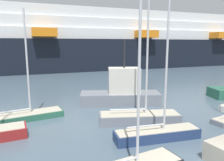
{
  "coord_description": "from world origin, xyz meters",
  "views": [
    {
      "loc": [
        -6.95,
        -6.82,
        6.19
      ],
      "look_at": [
        0.0,
        15.49,
        2.11
      ],
      "focal_mm": 34.33,
      "sensor_mm": 36.0,
      "label": 1
    }
  ],
  "objects_px": {
    "fishing_boat_2": "(122,91)",
    "cruise_ship": "(88,42)",
    "sailboat_1": "(157,132)",
    "sailboat_7": "(139,115)",
    "sailboat_6": "(24,115)"
  },
  "relations": [
    {
      "from": "sailboat_6",
      "to": "fishing_boat_2",
      "type": "bearing_deg",
      "value": 1.06
    },
    {
      "from": "sailboat_7",
      "to": "sailboat_1",
      "type": "bearing_deg",
      "value": -80.54
    },
    {
      "from": "sailboat_1",
      "to": "sailboat_6",
      "type": "height_order",
      "value": "sailboat_1"
    },
    {
      "from": "sailboat_7",
      "to": "cruise_ship",
      "type": "height_order",
      "value": "cruise_ship"
    },
    {
      "from": "sailboat_7",
      "to": "fishing_boat_2",
      "type": "height_order",
      "value": "sailboat_7"
    },
    {
      "from": "sailboat_6",
      "to": "cruise_ship",
      "type": "relative_size",
      "value": 0.07
    },
    {
      "from": "fishing_boat_2",
      "to": "cruise_ship",
      "type": "relative_size",
      "value": 0.06
    },
    {
      "from": "sailboat_1",
      "to": "sailboat_7",
      "type": "relative_size",
      "value": 0.76
    },
    {
      "from": "fishing_boat_2",
      "to": "cruise_ship",
      "type": "height_order",
      "value": "cruise_ship"
    },
    {
      "from": "cruise_ship",
      "to": "sailboat_1",
      "type": "bearing_deg",
      "value": -98.62
    },
    {
      "from": "fishing_boat_2",
      "to": "cruise_ship",
      "type": "xyz_separation_m",
      "value": [
        3.25,
        34.67,
        5.18
      ]
    },
    {
      "from": "sailboat_6",
      "to": "cruise_ship",
      "type": "height_order",
      "value": "cruise_ship"
    },
    {
      "from": "sailboat_6",
      "to": "cruise_ship",
      "type": "xyz_separation_m",
      "value": [
        12.47,
        36.7,
        6.1
      ]
    },
    {
      "from": "fishing_boat_2",
      "to": "cruise_ship",
      "type": "bearing_deg",
      "value": 99.2
    },
    {
      "from": "sailboat_7",
      "to": "cruise_ship",
      "type": "bearing_deg",
      "value": 97.1
    }
  ]
}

